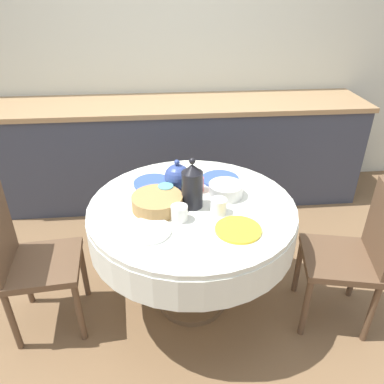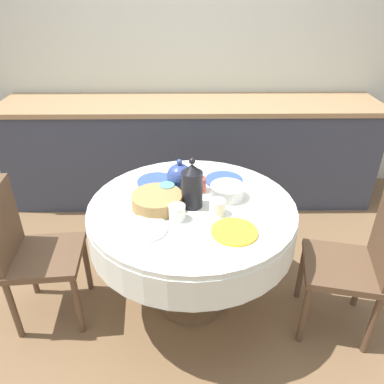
{
  "view_description": "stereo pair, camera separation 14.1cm",
  "coord_description": "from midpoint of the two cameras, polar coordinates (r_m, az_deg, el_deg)",
  "views": [
    {
      "loc": [
        -0.16,
        -1.75,
        1.83
      ],
      "look_at": [
        0.0,
        0.0,
        0.81
      ],
      "focal_mm": 35.0,
      "sensor_mm": 36.0,
      "label": 1
    },
    {
      "loc": [
        -0.02,
        -1.76,
        1.83
      ],
      "look_at": [
        0.0,
        0.0,
        0.81
      ],
      "focal_mm": 35.0,
      "sensor_mm": 36.0,
      "label": 2
    }
  ],
  "objects": [
    {
      "name": "plate_near_left",
      "position": [
        1.88,
        -5.12,
        -5.64
      ],
      "size": [
        0.23,
        0.23,
        0.01
      ],
      "primitive_type": "cylinder",
      "color": "white",
      "rests_on": "dining_table"
    },
    {
      "name": "fruit_bowl",
      "position": [
        2.14,
        7.27,
        0.09
      ],
      "size": [
        0.2,
        0.2,
        0.07
      ],
      "primitive_type": "cylinder",
      "color": "silver",
      "rests_on": "dining_table"
    },
    {
      "name": "kitchen_counter",
      "position": [
        3.41,
        0.93,
        6.24
      ],
      "size": [
        3.24,
        0.64,
        0.91
      ],
      "color": "#383D4C",
      "rests_on": "ground_plane"
    },
    {
      "name": "wall_back",
      "position": [
        3.5,
        0.9,
        21.29
      ],
      "size": [
        7.0,
        0.05,
        2.6
      ],
      "color": "beige",
      "rests_on": "ground_plane"
    },
    {
      "name": "plate_far_right",
      "position": [
        2.32,
        6.63,
        1.77
      ],
      "size": [
        0.23,
        0.23,
        0.01
      ],
      "primitive_type": "cylinder",
      "color": "#3856AD",
      "rests_on": "dining_table"
    },
    {
      "name": "plate_far_left",
      "position": [
        2.29,
        -3.75,
        1.57
      ],
      "size": [
        0.23,
        0.23,
        0.01
      ],
      "primitive_type": "cylinder",
      "color": "#3856AD",
      "rests_on": "dining_table"
    },
    {
      "name": "chair_right",
      "position": [
        2.29,
        -21.85,
        -8.08
      ],
      "size": [
        0.43,
        0.43,
        0.88
      ],
      "rotation": [
        0.0,
        0.0,
        -1.48
      ],
      "color": "brown",
      "rests_on": "ground_plane"
    },
    {
      "name": "plate_near_right",
      "position": [
        1.87,
        8.64,
        -6.04
      ],
      "size": [
        0.23,
        0.23,
        0.01
      ],
      "primitive_type": "cylinder",
      "color": "yellow",
      "rests_on": "dining_table"
    },
    {
      "name": "chair_left",
      "position": [
        2.28,
        25.62,
        -9.36
      ],
      "size": [
        0.48,
        0.48,
        0.88
      ],
      "rotation": [
        0.0,
        0.0,
        1.35
      ],
      "color": "brown",
      "rests_on": "ground_plane"
    },
    {
      "name": "ground_plane",
      "position": [
        2.54,
        1.65,
        -16.13
      ],
      "size": [
        12.0,
        12.0,
        0.0
      ],
      "primitive_type": "plane",
      "color": "brown"
    },
    {
      "name": "coffee_carafe",
      "position": [
        2.0,
        2.13,
        0.9
      ],
      "size": [
        0.12,
        0.12,
        0.29
      ],
      "color": "black",
      "rests_on": "dining_table"
    },
    {
      "name": "cup_far_left",
      "position": [
        2.12,
        -1.94,
        0.12
      ],
      "size": [
        0.09,
        0.09,
        0.08
      ],
      "primitive_type": "cylinder",
      "color": "#5BA39E",
      "rests_on": "dining_table"
    },
    {
      "name": "teapot",
      "position": [
        2.18,
        -0.01,
        2.36
      ],
      "size": [
        0.21,
        0.15,
        0.2
      ],
      "color": "#33478E",
      "rests_on": "dining_table"
    },
    {
      "name": "dining_table",
      "position": [
        2.14,
        1.89,
        -4.86
      ],
      "size": [
        1.16,
        1.16,
        0.73
      ],
      "color": "brown",
      "rests_on": "ground_plane"
    },
    {
      "name": "cup_near_left",
      "position": [
        1.93,
        -0.2,
        -3.17
      ],
      "size": [
        0.09,
        0.09,
        0.08
      ],
      "primitive_type": "cylinder",
      "color": "white",
      "rests_on": "dining_table"
    },
    {
      "name": "cup_near_right",
      "position": [
        1.98,
        5.93,
        -2.34
      ],
      "size": [
        0.09,
        0.09,
        0.08
      ],
      "primitive_type": "cylinder",
      "color": "white",
      "rests_on": "dining_table"
    },
    {
      "name": "bread_basket",
      "position": [
        2.04,
        -3.37,
        -1.37
      ],
      "size": [
        0.28,
        0.28,
        0.08
      ],
      "primitive_type": "cylinder",
      "color": "#AD844C",
      "rests_on": "dining_table"
    },
    {
      "name": "cup_far_right",
      "position": [
        2.19,
        2.84,
        1.14
      ],
      "size": [
        0.09,
        0.09,
        0.08
      ],
      "primitive_type": "cylinder",
      "color": "#CC4C3D",
      "rests_on": "dining_table"
    }
  ]
}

